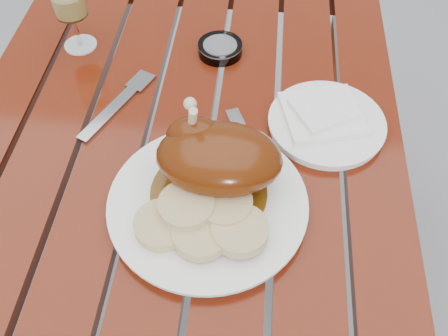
{
  "coord_description": "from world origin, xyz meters",
  "views": [
    {
      "loc": [
        0.14,
        -0.63,
        1.42
      ],
      "look_at": [
        0.09,
        -0.13,
        0.78
      ],
      "focal_mm": 40.0,
      "sensor_mm": 36.0,
      "label": 1
    }
  ],
  "objects_px": {
    "side_plate": "(326,124)",
    "ashtray": "(220,49)",
    "dinner_plate": "(208,204)",
    "table": "(192,226)",
    "wine_glass": "(72,13)"
  },
  "relations": [
    {
      "from": "wine_glass",
      "to": "ashtray",
      "type": "height_order",
      "value": "wine_glass"
    },
    {
      "from": "table",
      "to": "side_plate",
      "type": "bearing_deg",
      "value": 1.48
    },
    {
      "from": "wine_glass",
      "to": "side_plate",
      "type": "height_order",
      "value": "wine_glass"
    },
    {
      "from": "wine_glass",
      "to": "ashtray",
      "type": "distance_m",
      "value": 0.3
    },
    {
      "from": "wine_glass",
      "to": "ashtray",
      "type": "bearing_deg",
      "value": 0.76
    },
    {
      "from": "wine_glass",
      "to": "ashtray",
      "type": "xyz_separation_m",
      "value": [
        0.3,
        0.0,
        -0.07
      ]
    },
    {
      "from": "dinner_plate",
      "to": "ashtray",
      "type": "distance_m",
      "value": 0.39
    },
    {
      "from": "side_plate",
      "to": "wine_glass",
      "type": "bearing_deg",
      "value": 159.82
    },
    {
      "from": "side_plate",
      "to": "ashtray",
      "type": "distance_m",
      "value": 0.29
    },
    {
      "from": "side_plate",
      "to": "ashtray",
      "type": "xyz_separation_m",
      "value": [
        -0.21,
        0.19,
        0.0
      ]
    },
    {
      "from": "side_plate",
      "to": "dinner_plate",
      "type": "bearing_deg",
      "value": -134.58
    },
    {
      "from": "dinner_plate",
      "to": "wine_glass",
      "type": "distance_m",
      "value": 0.5
    },
    {
      "from": "dinner_plate",
      "to": "ashtray",
      "type": "bearing_deg",
      "value": 92.88
    },
    {
      "from": "dinner_plate",
      "to": "ashtray",
      "type": "relative_size",
      "value": 3.45
    },
    {
      "from": "side_plate",
      "to": "ashtray",
      "type": "relative_size",
      "value": 2.31
    }
  ]
}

